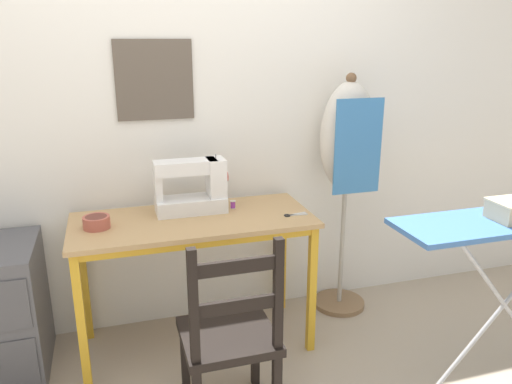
% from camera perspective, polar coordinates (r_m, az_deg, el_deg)
% --- Properties ---
extents(ground_plane, '(14.00, 14.00, 0.00)m').
position_cam_1_polar(ground_plane, '(2.72, -5.55, -19.83)').
color(ground_plane, tan).
extents(wall_back, '(10.00, 0.07, 2.55)m').
position_cam_1_polar(wall_back, '(2.81, -8.83, 9.58)').
color(wall_back, silver).
rests_on(wall_back, ground_plane).
extents(sewing_table, '(1.24, 0.55, 0.74)m').
position_cam_1_polar(sewing_table, '(2.62, -7.09, -4.91)').
color(sewing_table, tan).
rests_on(sewing_table, ground_plane).
extents(sewing_machine, '(0.39, 0.17, 0.31)m').
position_cam_1_polar(sewing_machine, '(2.66, -7.05, 0.50)').
color(sewing_machine, white).
rests_on(sewing_machine, sewing_table).
extents(fabric_bowl, '(0.13, 0.13, 0.06)m').
position_cam_1_polar(fabric_bowl, '(2.56, -17.76, -3.28)').
color(fabric_bowl, '#B25647').
rests_on(fabric_bowl, sewing_table).
extents(scissors, '(0.13, 0.04, 0.01)m').
position_cam_1_polar(scissors, '(2.63, 4.13, -2.63)').
color(scissors, silver).
rests_on(scissors, sewing_table).
extents(thread_spool_near_machine, '(0.03, 0.03, 0.04)m').
position_cam_1_polar(thread_spool_near_machine, '(2.73, -2.66, -1.43)').
color(thread_spool_near_machine, purple).
rests_on(thread_spool_near_machine, sewing_table).
extents(wooden_chair, '(0.40, 0.38, 0.90)m').
position_cam_1_polar(wooden_chair, '(2.22, -3.00, -16.23)').
color(wooden_chair, black).
rests_on(wooden_chair, ground_plane).
extents(dress_form, '(0.34, 0.32, 1.45)m').
position_cam_1_polar(dress_form, '(2.95, 10.43, 4.95)').
color(dress_form, '#846647').
rests_on(dress_form, ground_plane).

